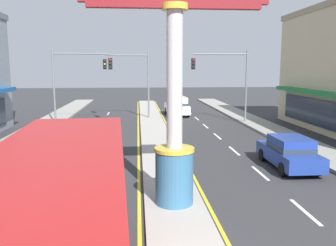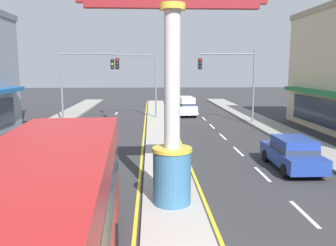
# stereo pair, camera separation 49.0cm
# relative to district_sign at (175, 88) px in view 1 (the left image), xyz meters

# --- Properties ---
(median_strip) EXTENTS (2.06, 52.00, 0.14)m
(median_strip) POSITION_rel_district_sign_xyz_m (-0.00, 12.39, -4.05)
(median_strip) COLOR #A39E93
(median_strip) RESTS_ON ground
(sidewalk_left) EXTENTS (2.52, 60.00, 0.18)m
(sidewalk_left) POSITION_rel_district_sign_xyz_m (-8.89, 10.39, -4.03)
(sidewalk_left) COLOR gray
(sidewalk_left) RESTS_ON ground
(sidewalk_right) EXTENTS (2.52, 60.00, 0.18)m
(sidewalk_right) POSITION_rel_district_sign_xyz_m (8.89, 10.39, -4.03)
(sidewalk_right) COLOR gray
(sidewalk_right) RESTS_ON ground
(lane_markings) EXTENTS (8.80, 52.00, 0.01)m
(lane_markings) POSITION_rel_district_sign_xyz_m (0.00, 11.04, -4.12)
(lane_markings) COLOR silver
(lane_markings) RESTS_ON ground
(district_sign) EXTENTS (6.07, 1.36, 8.23)m
(district_sign) POSITION_rel_district_sign_xyz_m (0.00, 0.00, 0.00)
(district_sign) COLOR #33668C
(district_sign) RESTS_ON median_strip
(traffic_light_left_side) EXTENTS (4.86, 0.46, 6.20)m
(traffic_light_left_side) POSITION_rel_district_sign_xyz_m (-6.27, 17.90, 0.13)
(traffic_light_left_side) COLOR slate
(traffic_light_left_side) RESTS_ON ground
(traffic_light_right_side) EXTENTS (4.86, 0.46, 6.20)m
(traffic_light_right_side) POSITION_rel_district_sign_xyz_m (6.27, 17.92, 0.13)
(traffic_light_right_side) COLOR slate
(traffic_light_right_side) RESTS_ON ground
(traffic_light_median_far) EXTENTS (4.20, 0.46, 6.20)m
(traffic_light_median_far) POSITION_rel_district_sign_xyz_m (-1.71, 21.34, 0.07)
(traffic_light_median_far) COLOR slate
(traffic_light_median_far) RESTS_ON ground
(suv_near_right_lane) EXTENTS (2.18, 4.71, 1.90)m
(suv_near_right_lane) POSITION_rel_district_sign_xyz_m (2.69, 23.49, -3.14)
(suv_near_right_lane) COLOR white
(suv_near_right_lane) RESTS_ON ground
(sedan_far_right_lane) EXTENTS (1.87, 4.32, 1.53)m
(sedan_far_right_lane) POSITION_rel_district_sign_xyz_m (5.98, 4.31, -3.33)
(sedan_far_right_lane) COLOR navy
(sedan_far_right_lane) RESTS_ON ground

